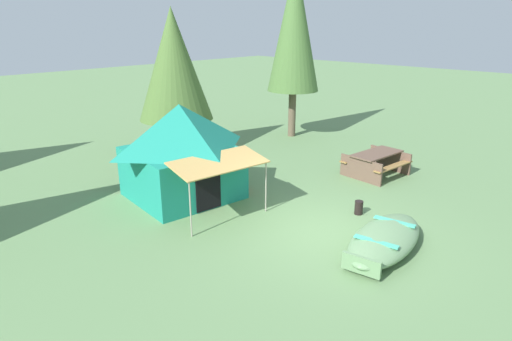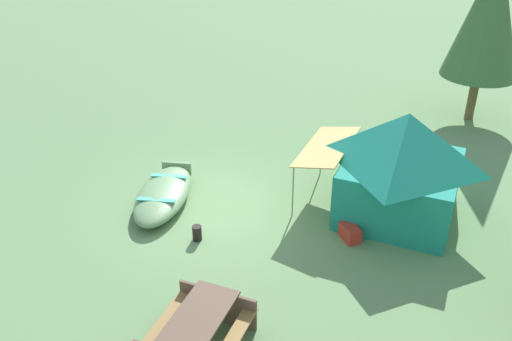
{
  "view_description": "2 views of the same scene",
  "coord_description": "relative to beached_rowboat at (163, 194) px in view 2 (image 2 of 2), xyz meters",
  "views": [
    {
      "loc": [
        -7.92,
        -5.28,
        4.77
      ],
      "look_at": [
        -0.54,
        1.76,
        1.29
      ],
      "focal_mm": 30.76,
      "sensor_mm": 36.0,
      "label": 1
    },
    {
      "loc": [
        11.11,
        4.19,
        7.6
      ],
      "look_at": [
        0.16,
        1.02,
        1.25
      ],
      "focal_mm": 39.11,
      "sensor_mm": 36.0,
      "label": 2
    }
  ],
  "objects": [
    {
      "name": "fuel_can",
      "position": [
        1.25,
        1.4,
        -0.07
      ],
      "size": [
        0.26,
        0.26,
        0.36
      ],
      "primitive_type": "cylinder",
      "rotation": [
        0.0,
        0.0,
        1.79
      ],
      "color": "black",
      "rests_on": "ground_plane"
    },
    {
      "name": "picnic_table",
      "position": [
        4.33,
        2.64,
        0.23
      ],
      "size": [
        1.95,
        1.72,
        0.75
      ],
      "color": "brown",
      "rests_on": "ground_plane"
    },
    {
      "name": "pine_tree_back_left",
      "position": [
        -7.73,
        7.66,
        3.24
      ],
      "size": [
        2.39,
        2.39,
        5.5
      ],
      "color": "brown",
      "rests_on": "ground_plane"
    },
    {
      "name": "ground_plane",
      "position": [
        -0.25,
        1.39,
        -0.25
      ],
      "size": [
        80.0,
        80.0,
        0.0
      ],
      "primitive_type": "plane",
      "color": "#628755"
    },
    {
      "name": "canvas_cabin_tent",
      "position": [
        -1.13,
        5.68,
        1.13
      ],
      "size": [
        3.25,
        4.09,
        2.66
      ],
      "color": "#1B8672",
      "rests_on": "ground_plane"
    },
    {
      "name": "beached_rowboat",
      "position": [
        0.0,
        0.0,
        0.0
      ],
      "size": [
        3.09,
        1.67,
        0.48
      ],
      "color": "#668C5F",
      "rests_on": "ground_plane"
    },
    {
      "name": "cooler_box",
      "position": [
        0.26,
        4.75,
        -0.08
      ],
      "size": [
        0.63,
        0.58,
        0.35
      ],
      "primitive_type": "cube",
      "rotation": [
        0.0,
        0.0,
        0.64
      ],
      "color": "red",
      "rests_on": "ground_plane"
    }
  ]
}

